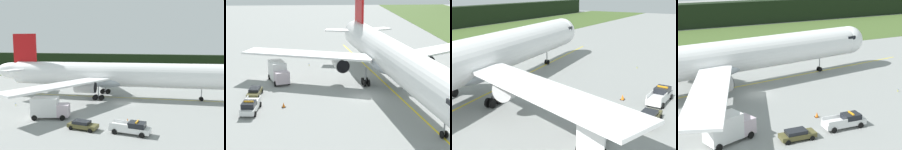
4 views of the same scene
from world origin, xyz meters
TOP-DOWN VIEW (x-y plane):
  - ground at (0.00, 0.00)m, footprint 320.00×320.00m
  - grass_verge at (0.00, 47.09)m, footprint 320.00×36.96m
  - distant_tree_line at (0.00, 69.89)m, footprint 288.00×5.95m
  - taxiway_centerline_main at (-3.32, 5.14)m, footprint 80.16×10.41m
  - airliner at (-3.86, 5.07)m, footprint 60.90×48.82m
  - ops_pickup_truck at (5.56, -16.70)m, footprint 5.84×2.43m
  - catering_truck at (-9.34, -14.05)m, footprint 6.67×4.34m
  - staff_car at (-1.70, -17.14)m, footprint 4.58×2.19m
  - apron_cone at (3.87, -12.21)m, footprint 0.58×0.58m
  - taxiway_edge_light_west at (-20.75, -8.76)m, footprint 0.12×0.12m

SIDE VIEW (x-z plane):
  - ground at x=0.00m, z-range 0.00..0.00m
  - taxiway_centerline_main at x=-3.32m, z-range 0.00..0.01m
  - grass_verge at x=0.00m, z-range 0.00..0.04m
  - taxiway_edge_light_west at x=-20.75m, z-range 0.02..0.52m
  - apron_cone at x=3.87m, z-range -0.01..0.72m
  - staff_car at x=-1.70m, z-range 0.05..1.35m
  - ops_pickup_truck at x=5.56m, z-range -0.07..1.87m
  - catering_truck at x=-9.34m, z-range -0.01..3.73m
  - distant_tree_line at x=0.00m, z-range 0.00..7.85m
  - airliner at x=-3.86m, z-range -2.21..12.97m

